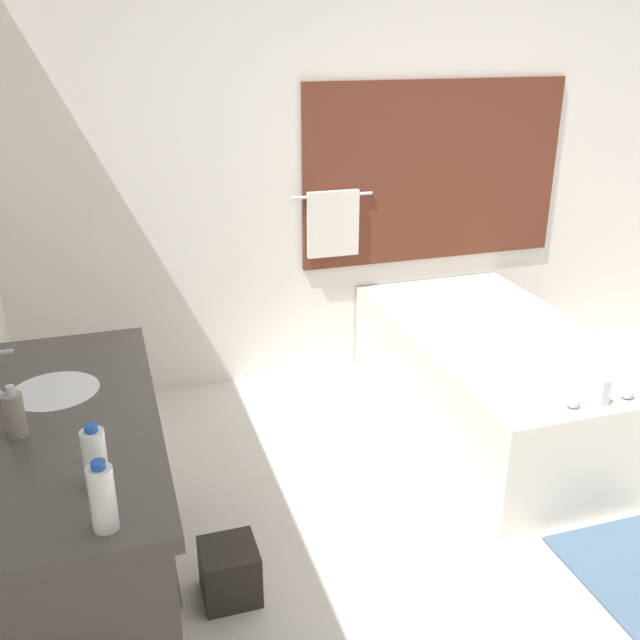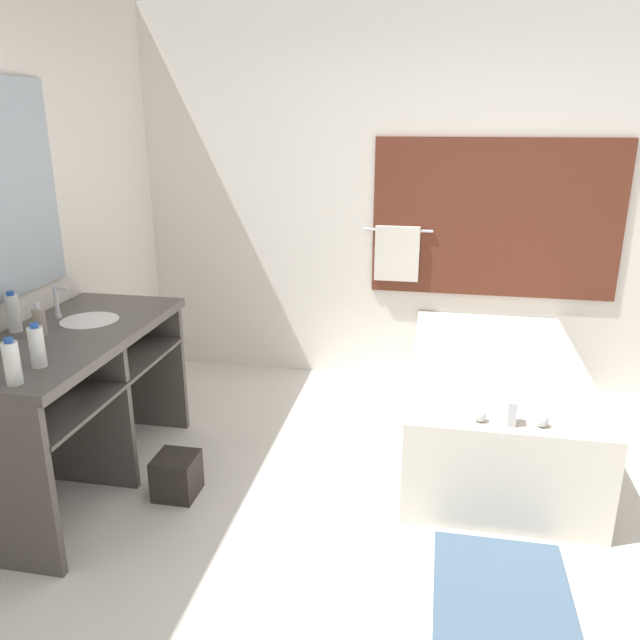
% 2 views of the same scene
% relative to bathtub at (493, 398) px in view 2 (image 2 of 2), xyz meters
% --- Properties ---
extents(ground_plane, '(16.00, 16.00, 0.00)m').
position_rel_bathtub_xyz_m(ground_plane, '(-0.37, -1.27, -0.30)').
color(ground_plane, silver).
rests_on(ground_plane, ground).
extents(wall_back_with_blinds, '(7.40, 0.13, 2.70)m').
position_rel_bathtub_xyz_m(wall_back_with_blinds, '(-0.36, 0.96, 1.05)').
color(wall_back_with_blinds, white).
rests_on(wall_back_with_blinds, ground_plane).
extents(vanity_counter, '(0.68, 1.44, 0.87)m').
position_rel_bathtub_xyz_m(vanity_counter, '(-2.22, -0.85, 0.33)').
color(vanity_counter, '#4C4742').
rests_on(vanity_counter, ground_plane).
extents(sink_faucet, '(0.09, 0.04, 0.18)m').
position_rel_bathtub_xyz_m(sink_faucet, '(-2.41, -0.65, 0.66)').
color(sink_faucet, silver).
rests_on(sink_faucet, vanity_counter).
extents(bathtub, '(0.99, 1.84, 0.66)m').
position_rel_bathtub_xyz_m(bathtub, '(0.00, 0.00, 0.00)').
color(bathtub, silver).
rests_on(bathtub, ground_plane).
extents(water_bottle_1, '(0.07, 0.07, 0.21)m').
position_rel_bathtub_xyz_m(water_bottle_1, '(-2.49, -0.90, 0.67)').
color(water_bottle_1, silver).
rests_on(water_bottle_1, vanity_counter).
extents(water_bottle_2, '(0.07, 0.07, 0.20)m').
position_rel_bathtub_xyz_m(water_bottle_2, '(-2.07, -1.49, 0.67)').
color(water_bottle_2, silver).
rests_on(water_bottle_2, vanity_counter).
extents(water_bottle_3, '(0.07, 0.07, 0.20)m').
position_rel_bathtub_xyz_m(water_bottle_3, '(-2.08, -1.30, 0.67)').
color(water_bottle_3, silver).
rests_on(water_bottle_3, vanity_counter).
extents(soap_dispenser, '(0.06, 0.06, 0.17)m').
position_rel_bathtub_xyz_m(soap_dispenser, '(-2.32, -0.94, 0.65)').
color(soap_dispenser, gray).
rests_on(soap_dispenser, vanity_counter).
extents(waste_bin, '(0.22, 0.22, 0.23)m').
position_rel_bathtub_xyz_m(waste_bin, '(-1.67, -0.89, -0.19)').
color(waste_bin, '#2D2823').
rests_on(waste_bin, ground_plane).
extents(bath_mat, '(0.57, 0.69, 0.02)m').
position_rel_bathtub_xyz_m(bath_mat, '(-0.03, -1.32, -0.29)').
color(bath_mat, slate).
rests_on(bath_mat, ground_plane).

